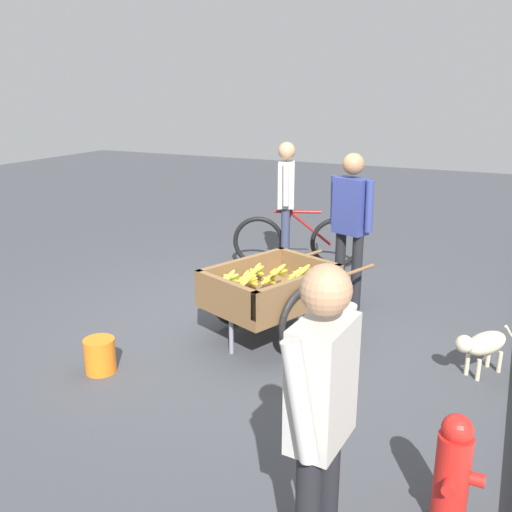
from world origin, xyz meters
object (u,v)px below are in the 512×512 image
at_px(fruit_cart, 270,293).
at_px(plastic_bucket, 100,355).
at_px(bicycle, 297,240).
at_px(fire_hydrant, 453,473).
at_px(dog, 483,344).
at_px(vendor_person, 351,217).
at_px(cyclist_person, 286,194).
at_px(bystander_person, 321,408).

height_order(fruit_cart, plastic_bucket, fruit_cart).
xyz_separation_m(bicycle, fire_hydrant, (3.84, 2.38, -0.02)).
bearing_deg(dog, bicycle, -130.15).
bearing_deg(fruit_cart, bicycle, -165.09).
xyz_separation_m(vendor_person, bicycle, (-1.05, -0.99, -0.62)).
relative_size(cyclist_person, fire_hydrant, 2.39).
bearing_deg(fire_hydrant, fruit_cart, -133.56).
relative_size(bicycle, plastic_bucket, 5.48).
bearing_deg(cyclist_person, bicycle, 111.37).
height_order(vendor_person, cyclist_person, vendor_person).
bearing_deg(dog, bystander_person, -12.20).
bearing_deg(dog, fire_hydrant, -0.61).
height_order(bicycle, plastic_bucket, bicycle).
bearing_deg(vendor_person, cyclist_person, -131.46).
bearing_deg(plastic_bucket, bystander_person, 62.76).
relative_size(fruit_cart, bicycle, 1.16).
bearing_deg(vendor_person, dog, 55.48).
distance_m(dog, fire_hydrant, 1.82).
distance_m(fruit_cart, bicycle, 2.19).
xyz_separation_m(fire_hydrant, bystander_person, (0.64, -0.51, 0.61)).
bearing_deg(vendor_person, bystander_person, 14.31).
xyz_separation_m(cyclist_person, plastic_bucket, (3.26, -0.28, -0.82)).
height_order(dog, bystander_person, bystander_person).
relative_size(bicycle, fire_hydrant, 2.34).
relative_size(cyclist_person, plastic_bucket, 5.61).
height_order(bicycle, bystander_person, bystander_person).
distance_m(fruit_cart, plastic_bucket, 1.58).
xyz_separation_m(vendor_person, cyclist_person, (-1.00, -1.13, -0.01)).
height_order(cyclist_person, dog, cyclist_person).
distance_m(vendor_person, cyclist_person, 1.51).
bearing_deg(bystander_person, fire_hydrant, 141.45).
height_order(dog, plastic_bucket, dog).
bearing_deg(bicycle, fire_hydrant, 31.74).
height_order(plastic_bucket, bystander_person, bystander_person).
bearing_deg(fire_hydrant, cyclist_person, -146.37).
bearing_deg(bystander_person, cyclist_person, -155.66).
bearing_deg(bicycle, plastic_bucket, -7.28).
relative_size(fruit_cart, dog, 3.12).
relative_size(dog, bystander_person, 0.37).
bearing_deg(bystander_person, bicycle, -157.45).
bearing_deg(bicycle, fruit_cart, 14.91).
xyz_separation_m(dog, bystander_person, (2.47, -0.53, 0.67)).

